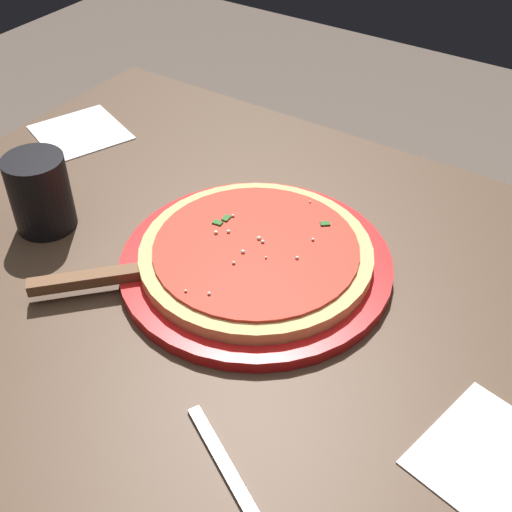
# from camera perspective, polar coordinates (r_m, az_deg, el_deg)

# --- Properties ---
(restaurant_table) EXTENTS (1.04, 0.76, 0.76)m
(restaurant_table) POSITION_cam_1_polar(r_m,az_deg,el_deg) (0.90, -0.55, -9.36)
(restaurant_table) COLOR black
(restaurant_table) RESTS_ON ground_plane
(serving_plate) EXTENTS (0.33, 0.33, 0.02)m
(serving_plate) POSITION_cam_1_polar(r_m,az_deg,el_deg) (0.81, 0.00, -0.67)
(serving_plate) COLOR red
(serving_plate) RESTS_ON restaurant_table
(pizza) EXTENTS (0.28, 0.28, 0.02)m
(pizza) POSITION_cam_1_polar(r_m,az_deg,el_deg) (0.80, -0.00, 0.26)
(pizza) COLOR #DBB26B
(pizza) RESTS_ON serving_plate
(pizza_server) EXTENTS (0.18, 0.19, 0.01)m
(pizza_server) POSITION_cam_1_polar(r_m,az_deg,el_deg) (0.79, -11.43, -1.65)
(pizza_server) COLOR silver
(pizza_server) RESTS_ON serving_plate
(cup_tall_drink) EXTENTS (0.08, 0.08, 0.10)m
(cup_tall_drink) POSITION_cam_1_polar(r_m,az_deg,el_deg) (0.89, -17.94, 5.13)
(cup_tall_drink) COLOR black
(cup_tall_drink) RESTS_ON restaurant_table
(napkin_folded_right) EXTENTS (0.17, 0.17, 0.00)m
(napkin_folded_right) POSITION_cam_1_polar(r_m,az_deg,el_deg) (1.11, -14.76, 10.16)
(napkin_folded_right) COLOR white
(napkin_folded_right) RESTS_ON restaurant_table
(napkin_loose_left) EXTENTS (0.18, 0.16, 0.00)m
(napkin_loose_left) POSITION_cam_1_polar(r_m,az_deg,el_deg) (0.67, 21.04, -16.94)
(napkin_loose_left) COLOR white
(napkin_loose_left) RESTS_ON restaurant_table
(fork) EXTENTS (0.17, 0.10, 0.00)m
(fork) POSITION_cam_1_polar(r_m,az_deg,el_deg) (0.62, -1.16, -19.85)
(fork) COLOR silver
(fork) RESTS_ON restaurant_table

